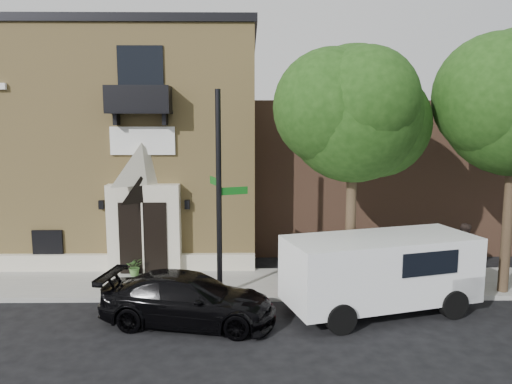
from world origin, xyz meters
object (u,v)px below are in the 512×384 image
at_px(dumpster, 396,275).
at_px(pedestrian_far, 465,249).
at_px(black_sedan, 188,299).
at_px(pedestrian_near, 290,259).
at_px(cargo_van, 386,270).
at_px(street_sign, 219,194).
at_px(fire_hydrant, 287,279).

bearing_deg(dumpster, pedestrian_far, 18.74).
xyz_separation_m(black_sedan, pedestrian_near, (3.10, 3.19, 0.22)).
distance_m(cargo_van, pedestrian_near, 3.56).
bearing_deg(street_sign, dumpster, -17.60).
bearing_deg(fire_hydrant, black_sedan, -143.40).
bearing_deg(fire_hydrant, street_sign, -171.92).
xyz_separation_m(cargo_van, fire_hydrant, (-2.82, 1.35, -0.72)).
distance_m(cargo_van, dumpster, 1.54).
distance_m(fire_hydrant, pedestrian_far, 6.72).
xyz_separation_m(fire_hydrant, pedestrian_far, (6.48, 1.73, 0.53)).
xyz_separation_m(street_sign, fire_hydrant, (2.15, 0.30, -2.82)).
bearing_deg(dumpster, fire_hydrant, 166.35).
distance_m(black_sedan, cargo_van, 5.83).
relative_size(black_sedan, fire_hydrant, 5.97).
bearing_deg(pedestrian_near, street_sign, 20.59).
height_order(black_sedan, pedestrian_near, pedestrian_near).
relative_size(black_sedan, dumpster, 2.63).
relative_size(street_sign, pedestrian_near, 4.14).
relative_size(fire_hydrant, dumpster, 0.44).
relative_size(cargo_van, pedestrian_far, 3.21).
bearing_deg(pedestrian_far, pedestrian_near, 97.17).
relative_size(black_sedan, street_sign, 0.76).
relative_size(cargo_van, dumpster, 3.22).
relative_size(cargo_van, pedestrian_near, 3.85).
xyz_separation_m(cargo_van, pedestrian_near, (-2.64, 2.37, -0.35)).
xyz_separation_m(pedestrian_near, pedestrian_far, (6.30, 0.71, 0.16)).
bearing_deg(dumpster, street_sign, 169.94).
bearing_deg(black_sedan, pedestrian_near, -34.36).
bearing_deg(cargo_van, dumpster, 46.06).
bearing_deg(street_sign, pedestrian_far, -6.64).
distance_m(fire_hydrant, dumpster, 3.49).
height_order(cargo_van, dumpster, cargo_van).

